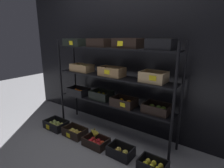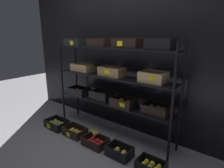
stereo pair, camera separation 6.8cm
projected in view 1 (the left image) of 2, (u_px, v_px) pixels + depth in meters
The scene contains 9 objects.
ground_plane at pixel (112, 133), 2.85m from camera, with size 10.00×10.00×0.00m, color gray.
storefront_wall at pixel (125, 57), 2.83m from camera, with size 4.30×0.12×2.31m, color black.
display_rack at pixel (112, 76), 2.61m from camera, with size 2.03×0.35×1.44m.
crate_ground_pear at pixel (56, 125), 2.99m from camera, with size 0.37×0.26×0.13m.
crate_ground_apple_gold at pixel (75, 133), 2.76m from camera, with size 0.35×0.24×0.13m.
crate_ground_apple_red at pixel (96, 142), 2.52m from camera, with size 0.34×0.24×0.12m.
crate_ground_right_apple_gold at pixel (121, 152), 2.30m from camera, with size 0.32×0.22×0.14m.
crate_ground_lemon at pixel (153, 166), 2.07m from camera, with size 0.32×0.22×0.11m.
banana_bunch_loose at pixel (95, 133), 2.50m from camera, with size 0.16×0.04×0.14m.
Camera 1 is at (1.49, -2.07, 1.48)m, focal length 29.16 mm.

